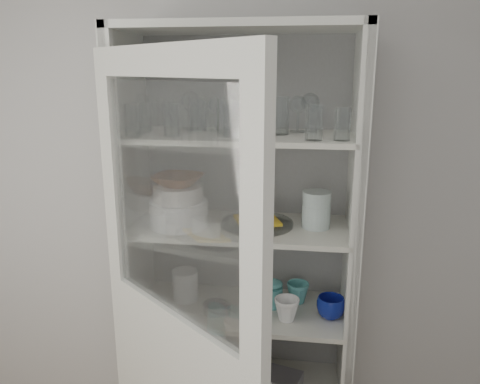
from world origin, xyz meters
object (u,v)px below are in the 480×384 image
Objects in this scene: grey_bowl_stack at (316,210)px; white_canister at (185,285)px; goblet_2 at (310,111)px; cupboard_door at (177,369)px; goblet_1 at (216,113)px; goblet_3 at (298,112)px; yellow_trivet at (257,220)px; mug_white at (287,309)px; cream_bowl at (178,193)px; tin_box at (279,380)px; pantry_cabinet at (242,284)px; teal_jar at (272,295)px; cream_dish at (181,372)px; glass_platter at (257,223)px; plate_stack_front at (179,213)px; mug_blue at (331,307)px; goblet_0 at (190,109)px; plate_stack_back at (184,202)px; mug_teal at (298,293)px; measuring_cups at (215,308)px; terracotta_bowl at (178,180)px.

grey_bowl_stack reaches higher than white_canister.
goblet_2 is 0.99m from white_canister.
goblet_1 is at bearing 125.99° from cupboard_door.
goblet_3 is 0.95× the size of yellow_trivet.
goblet_2 reaches higher than goblet_1.
goblet_2 is 0.86m from mug_white.
tin_box is at bearing 5.32° from cream_bowl.
goblet_2 is 1.08× the size of goblet_3.
pantry_cabinet is 0.36m from yellow_trivet.
grey_bowl_stack is 0.45m from mug_white.
teal_jar is 0.60m from cream_dish.
plate_stack_front is at bearing -172.52° from glass_platter.
goblet_0 is at bearing 148.33° from mug_blue.
cream_bowl is (-0.15, -0.12, -0.34)m from goblet_1.
goblet_0 is 0.83m from white_canister.
cream_bowl is (-0.50, -0.14, -0.34)m from goblet_3.
grey_bowl_stack is at bearing 129.60° from mug_blue.
plate_stack_back is 0.83m from cream_dish.
mug_teal is (0.38, 0.01, -0.83)m from goblet_1.
cupboard_door is at bearing -123.46° from goblet_3.
grey_bowl_stack is (0.25, 0.01, 0.06)m from yellow_trivet.
measuring_cups is (-0.10, -0.14, -0.06)m from pantry_cabinet.
goblet_2 reaches higher than plate_stack_front.
cream_bowl is at bearing -100.16° from goblet_0.
terracotta_bowl is 1.66× the size of mug_blue.
cream_bowl is 0.48m from white_canister.
mug_white is 0.45× the size of cream_dish.
terracotta_bowl is at bearing -174.84° from grey_bowl_stack.
mug_teal is (0.52, 0.13, -0.41)m from plate_stack_front.
grey_bowl_stack is 1.30× the size of mug_blue.
goblet_1 is 0.40m from goblet_2.
goblet_3 is at bearing 2.51° from goblet_1.
yellow_trivet is 0.87× the size of tin_box.
cream_dish is (-0.52, -0.11, -1.25)m from goblet_3.
goblet_3 is at bearing 96.82° from cupboard_door.
mug_blue is 1.18× the size of mug_teal.
grey_bowl_stack is 0.44m from mug_blue.
mug_white reaches higher than mug_teal.
goblet_3 is 1.26m from tin_box.
cream_bowl is 0.60m from grey_bowl_stack.
plate_stack_front reaches higher than glass_platter.
goblet_1 reaches higher than teal_jar.
grey_bowl_stack is (0.09, -0.08, -0.40)m from goblet_3.
goblet_1 is 1.43× the size of teal_jar.
goblet_1 is at bearing 12.89° from white_canister.
plate_stack_front is at bearing 173.06° from measuring_cups.
cupboard_door is at bearing -77.26° from terracotta_bowl.
yellow_trivet is (0.00, 0.00, 0.02)m from glass_platter.
pantry_cabinet is 13.12× the size of grey_bowl_stack.
goblet_1 is 0.34m from terracotta_bowl.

